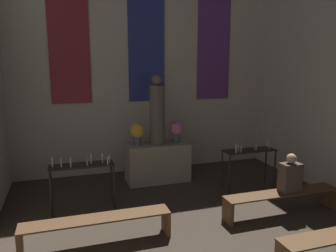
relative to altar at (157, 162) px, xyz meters
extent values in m
cube|color=beige|center=(0.00, 0.99, 2.36)|extent=(6.73, 0.12, 5.61)
cube|color=maroon|center=(-1.82, 0.91, 2.92)|extent=(0.91, 0.03, 3.14)
cube|color=navy|center=(0.00, 0.91, 2.92)|extent=(0.91, 0.03, 3.14)
cube|color=#60337F|center=(1.82, 0.91, 2.92)|extent=(0.91, 0.03, 3.14)
cube|color=gray|center=(0.00, 0.00, 0.00)|extent=(1.44, 0.67, 0.89)
cylinder|color=#5B5651|center=(0.00, 0.00, 1.12)|extent=(0.35, 0.35, 1.34)
sphere|color=#5B5651|center=(0.00, 0.00, 1.91)|extent=(0.24, 0.24, 0.24)
cylinder|color=#4C5666|center=(-0.47, 0.00, 0.56)|extent=(0.18, 0.18, 0.22)
sphere|color=gold|center=(-0.47, 0.00, 0.78)|extent=(0.32, 0.32, 0.32)
cylinder|color=#4C5666|center=(0.47, 0.00, 0.56)|extent=(0.18, 0.18, 0.22)
sphere|color=#C66B9E|center=(0.47, 0.00, 0.78)|extent=(0.32, 0.32, 0.32)
cube|color=black|center=(-1.76, -1.08, 0.41)|extent=(1.17, 0.40, 0.02)
cylinder|color=black|center=(-2.32, -1.25, -0.02)|extent=(0.04, 0.04, 0.85)
cylinder|color=black|center=(-1.21, -1.25, -0.02)|extent=(0.04, 0.04, 0.85)
cylinder|color=black|center=(-2.32, -0.91, -0.02)|extent=(0.04, 0.04, 0.85)
cylinder|color=black|center=(-1.21, -0.91, -0.02)|extent=(0.04, 0.04, 0.85)
cylinder|color=silver|center=(-1.25, -1.06, 0.48)|extent=(0.02, 0.02, 0.12)
sphere|color=#F9CC4C|center=(-1.25, -1.06, 0.56)|extent=(0.02, 0.02, 0.02)
cylinder|color=silver|center=(-1.38, -1.04, 0.50)|extent=(0.02, 0.02, 0.16)
sphere|color=#F9CC4C|center=(-1.38, -1.04, 0.59)|extent=(0.02, 0.02, 0.02)
cylinder|color=silver|center=(-1.58, -1.03, 0.51)|extent=(0.02, 0.02, 0.17)
sphere|color=#F9CC4C|center=(-1.58, -1.03, 0.60)|extent=(0.02, 0.02, 0.02)
cylinder|color=silver|center=(-2.12, -1.12, 0.50)|extent=(0.02, 0.02, 0.15)
sphere|color=#F9CC4C|center=(-2.12, -1.12, 0.58)|extent=(0.02, 0.02, 0.02)
cylinder|color=silver|center=(-1.67, -1.16, 0.47)|extent=(0.02, 0.02, 0.09)
sphere|color=#F9CC4C|center=(-1.67, -1.16, 0.53)|extent=(0.02, 0.02, 0.02)
cylinder|color=silver|center=(-2.27, -1.05, 0.51)|extent=(0.02, 0.02, 0.17)
sphere|color=#F9CC4C|center=(-2.27, -1.05, 0.60)|extent=(0.02, 0.02, 0.02)
cylinder|color=silver|center=(-1.30, -1.23, 0.49)|extent=(0.02, 0.02, 0.14)
sphere|color=#F9CC4C|center=(-1.30, -1.23, 0.57)|extent=(0.02, 0.02, 0.02)
cylinder|color=silver|center=(-1.96, -1.16, 0.50)|extent=(0.02, 0.02, 0.15)
sphere|color=#F9CC4C|center=(-1.96, -1.16, 0.59)|extent=(0.02, 0.02, 0.02)
cube|color=black|center=(1.76, -1.08, 0.41)|extent=(1.17, 0.40, 0.02)
cylinder|color=black|center=(1.21, -1.25, -0.02)|extent=(0.04, 0.04, 0.85)
cylinder|color=black|center=(2.32, -1.25, -0.02)|extent=(0.04, 0.04, 0.85)
cylinder|color=black|center=(1.21, -0.91, -0.02)|extent=(0.04, 0.04, 0.85)
cylinder|color=black|center=(2.32, -0.91, -0.02)|extent=(0.04, 0.04, 0.85)
cylinder|color=silver|center=(1.86, -1.14, 0.47)|extent=(0.02, 0.02, 0.11)
sphere|color=#F9CC4C|center=(1.86, -1.14, 0.54)|extent=(0.02, 0.02, 0.02)
cylinder|color=silver|center=(1.36, -1.22, 0.47)|extent=(0.02, 0.02, 0.10)
sphere|color=#F9CC4C|center=(1.36, -1.22, 0.53)|extent=(0.02, 0.02, 0.02)
cylinder|color=silver|center=(2.21, -1.16, 0.47)|extent=(0.02, 0.02, 0.10)
sphere|color=#F9CC4C|center=(2.21, -1.16, 0.54)|extent=(0.02, 0.02, 0.02)
cylinder|color=silver|center=(1.37, -1.19, 0.51)|extent=(0.02, 0.02, 0.17)
sphere|color=#F9CC4C|center=(1.37, -1.19, 0.61)|extent=(0.02, 0.02, 0.02)
cylinder|color=silver|center=(1.90, -1.14, 0.49)|extent=(0.02, 0.02, 0.14)
sphere|color=#F9CC4C|center=(1.90, -1.14, 0.58)|extent=(0.02, 0.02, 0.02)
cylinder|color=silver|center=(1.48, -1.11, 0.50)|extent=(0.02, 0.02, 0.16)
sphere|color=#F9CC4C|center=(1.48, -1.11, 0.59)|extent=(0.02, 0.02, 0.02)
cylinder|color=silver|center=(2.27, -1.00, 0.51)|extent=(0.02, 0.02, 0.18)
sphere|color=#F9CC4C|center=(2.27, -1.00, 0.61)|extent=(0.02, 0.02, 0.02)
cylinder|color=silver|center=(1.49, -1.20, 0.48)|extent=(0.02, 0.02, 0.13)
sphere|color=#F9CC4C|center=(1.49, -1.20, 0.56)|extent=(0.02, 0.02, 0.02)
cube|color=brown|center=(-1.64, -2.41, -0.04)|extent=(2.22, 0.36, 0.03)
cube|color=brown|center=(-2.72, -2.41, -0.25)|extent=(0.06, 0.32, 0.40)
cube|color=brown|center=(-0.56, -2.41, -0.25)|extent=(0.06, 0.32, 0.40)
cube|color=brown|center=(1.64, -2.41, -0.04)|extent=(2.22, 0.36, 0.03)
cube|color=brown|center=(0.56, -2.41, -0.25)|extent=(0.06, 0.32, 0.40)
cube|color=brown|center=(2.72, -2.41, -0.25)|extent=(0.06, 0.32, 0.40)
cube|color=#4C4238|center=(1.79, -2.41, 0.24)|extent=(0.36, 0.24, 0.52)
sphere|color=tan|center=(1.79, -2.41, 0.59)|extent=(0.18, 0.18, 0.18)
camera|label=1|loc=(-2.04, -7.07, 2.21)|focal=35.00mm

